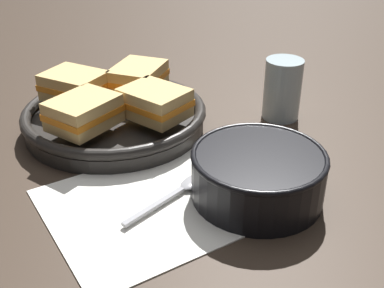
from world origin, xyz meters
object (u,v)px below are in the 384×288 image
object	(u,v)px
spoon	(184,188)
sandwich_near_right	(138,78)
skillet	(115,117)
sandwich_far_right	(84,112)
drinking_glass	(282,89)
soup_bowl	(258,172)
sandwich_far_left	(75,86)
sandwich_near_left	(155,102)

from	to	relation	value
spoon	sandwich_near_right	size ratio (longest dim) A/B	1.17
skillet	sandwich_far_right	size ratio (longest dim) A/B	2.43
sandwich_near_right	sandwich_far_right	bearing A→B (deg)	-143.40
drinking_glass	sandwich_near_right	bearing A→B (deg)	146.84
soup_bowl	drinking_glass	world-z (taller)	drinking_glass
soup_bowl	skillet	size ratio (longest dim) A/B	0.58
soup_bowl	spoon	world-z (taller)	soup_bowl
sandwich_far_left	sandwich_far_right	world-z (taller)	same
soup_bowl	sandwich_near_left	bearing A→B (deg)	104.20
sandwich_near_left	sandwich_far_right	world-z (taller)	same
sandwich_far_left	sandwich_far_right	distance (m)	0.11
sandwich_near_left	drinking_glass	size ratio (longest dim) A/B	1.17
sandwich_far_left	sandwich_far_right	bearing A→B (deg)	-98.40
soup_bowl	sandwich_far_left	distance (m)	0.38
sandwich_far_left	sandwich_near_left	bearing A→B (deg)	-53.40
spoon	sandwich_far_left	size ratio (longest dim) A/B	1.17
sandwich_far_left	sandwich_far_right	xyz separation A→B (m)	(-0.02, -0.11, 0.00)
sandwich_near_left	sandwich_near_right	bearing A→B (deg)	81.60
sandwich_far_right	spoon	bearing A→B (deg)	-65.17
sandwich_near_left	sandwich_far_right	xyz separation A→B (m)	(-0.11, 0.02, 0.00)
skillet	drinking_glass	xyz separation A→B (m)	(0.28, -0.09, 0.03)
skillet	sandwich_far_left	xyz separation A→B (m)	(-0.05, 0.06, 0.04)
sandwich_near_right	drinking_glass	distance (m)	0.26
spoon	skillet	bearing A→B (deg)	74.34
spoon	sandwich_near_left	xyz separation A→B (m)	(0.03, 0.16, 0.06)
sandwich_near_right	sandwich_near_left	bearing A→B (deg)	-98.40
sandwich_far_right	drinking_glass	world-z (taller)	drinking_glass
skillet	sandwich_near_left	size ratio (longest dim) A/B	2.46
spoon	sandwich_far_left	bearing A→B (deg)	82.49
drinking_glass	skillet	bearing A→B (deg)	161.60
drinking_glass	sandwich_near_left	bearing A→B (deg)	172.92
spoon	sandwich_far_left	world-z (taller)	sandwich_far_left
soup_bowl	sandwich_near_left	size ratio (longest dim) A/B	1.42
sandwich_near_right	sandwich_far_left	world-z (taller)	same
sandwich_far_right	sandwich_far_left	bearing A→B (deg)	81.60
drinking_glass	sandwich_far_left	bearing A→B (deg)	154.34
sandwich_near_right	sandwich_far_right	distance (m)	0.16
soup_bowl	skillet	world-z (taller)	soup_bowl
sandwich_near_left	sandwich_far_left	distance (m)	0.16
soup_bowl	sandwich_far_right	distance (m)	0.29
spoon	sandwich_near_left	bearing A→B (deg)	59.50
drinking_glass	spoon	bearing A→B (deg)	-152.87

